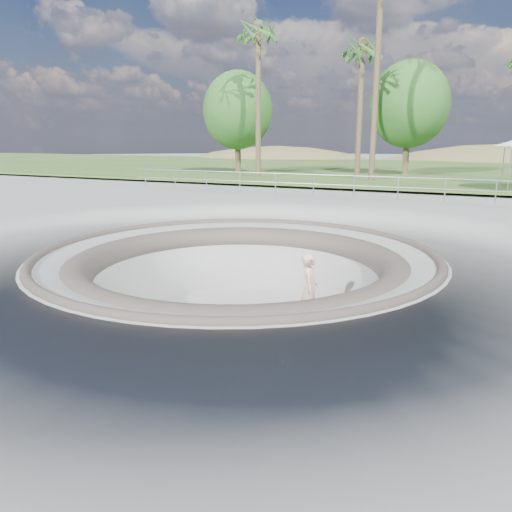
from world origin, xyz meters
name	(u,v)px	position (x,y,z in m)	size (l,w,h in m)	color
ground	(237,253)	(0.00, 0.00, 0.00)	(180.00, 180.00, 0.00)	gray
skate_bowl	(238,320)	(0.00, 0.00, -1.83)	(14.00, 14.00, 4.10)	gray
grass_strip	(418,170)	(0.00, 34.00, 0.22)	(180.00, 36.00, 0.12)	#2E5321
distant_hills	(470,218)	(3.78, 57.17, -7.02)	(103.20, 45.00, 28.60)	brown
safety_railing	(354,186)	(0.00, 12.00, 0.69)	(25.00, 0.06, 1.03)	#94959C
skateboard	(308,325)	(1.86, 0.38, -1.83)	(0.94, 0.55, 0.09)	brown
skater	(309,289)	(1.86, 0.38, -0.85)	(0.70, 0.46, 1.91)	beige
palm_a	(258,35)	(-8.75, 20.22, 9.32)	(2.60, 2.60, 10.55)	brown
palm_b	(363,51)	(-2.59, 22.99, 8.35)	(2.60, 2.60, 9.50)	brown
bushy_tree_left	(238,110)	(-11.90, 23.33, 4.88)	(5.27, 4.79, 7.60)	brown
bushy_tree_mid	(409,104)	(-0.06, 27.26, 5.22)	(5.64, 5.13, 8.14)	brown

